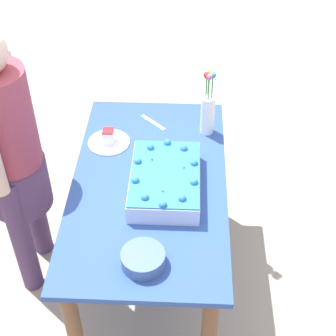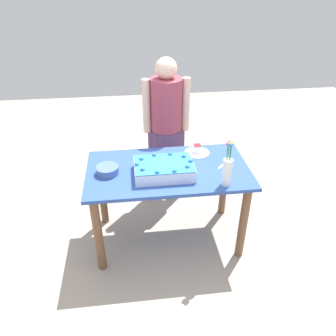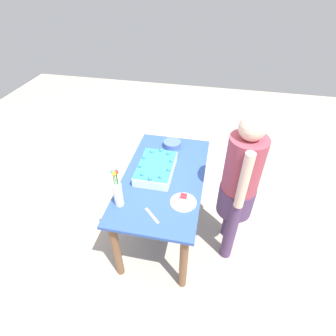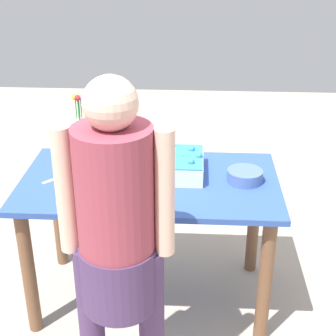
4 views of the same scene
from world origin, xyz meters
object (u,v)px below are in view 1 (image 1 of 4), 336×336
at_px(cake_knife, 153,122).
at_px(fruit_bowl, 143,259).
at_px(serving_plate_with_slice, 109,140).
at_px(sheet_cake, 165,180).
at_px(flower_vase, 208,110).
at_px(person_standing, 10,153).

bearing_deg(cake_knife, fruit_bowl, -44.62).
relative_size(serving_plate_with_slice, cake_knife, 1.20).
xyz_separation_m(sheet_cake, serving_plate_with_slice, (0.33, 0.31, -0.03)).
bearing_deg(flower_vase, cake_knife, 77.24).
bearing_deg(cake_knife, sheet_cake, -35.98).
xyz_separation_m(serving_plate_with_slice, cake_knife, (0.19, -0.22, -0.02)).
bearing_deg(flower_vase, serving_plate_with_slice, 103.35).
height_order(sheet_cake, person_standing, person_standing).
relative_size(serving_plate_with_slice, flower_vase, 0.60).
bearing_deg(fruit_bowl, flower_vase, -16.61).
bearing_deg(sheet_cake, serving_plate_with_slice, 43.27).
height_order(fruit_bowl, person_standing, person_standing).
relative_size(cake_knife, person_standing, 0.12).
xyz_separation_m(flower_vase, fruit_bowl, (-0.90, 0.27, -0.11)).
xyz_separation_m(serving_plate_with_slice, fruit_bowl, (-0.78, -0.24, 0.01)).
xyz_separation_m(flower_vase, person_standing, (-0.34, 0.95, -0.04)).
distance_m(flower_vase, person_standing, 1.01).
distance_m(flower_vase, fruit_bowl, 0.94).
relative_size(sheet_cake, cake_knife, 2.56).
relative_size(flower_vase, fruit_bowl, 2.02).
bearing_deg(flower_vase, person_standing, 109.88).
distance_m(serving_plate_with_slice, cake_knife, 0.29).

